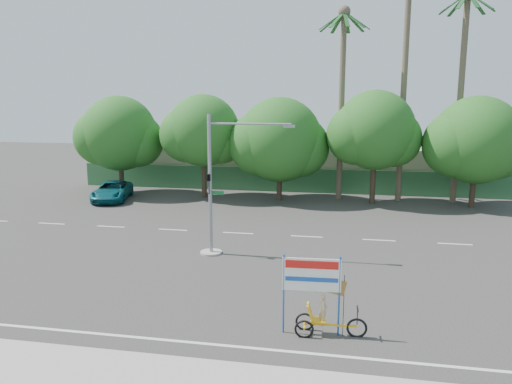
# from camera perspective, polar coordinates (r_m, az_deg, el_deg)

# --- Properties ---
(ground) EXTENTS (120.00, 120.00, 0.00)m
(ground) POSITION_cam_1_polar(r_m,az_deg,el_deg) (21.36, -1.54, -10.61)
(ground) COLOR #33302D
(ground) RESTS_ON ground
(sidewalk_near) EXTENTS (50.00, 2.40, 0.12)m
(sidewalk_near) POSITION_cam_1_polar(r_m,az_deg,el_deg) (14.83, -8.10, -20.71)
(sidewalk_near) COLOR gray
(sidewalk_near) RESTS_ON ground
(fence) EXTENTS (38.00, 0.08, 2.00)m
(fence) POSITION_cam_1_polar(r_m,az_deg,el_deg) (41.71, 4.71, 1.34)
(fence) COLOR #336B3D
(fence) RESTS_ON ground
(building_left) EXTENTS (12.00, 8.00, 4.00)m
(building_left) POSITION_cam_1_polar(r_m,az_deg,el_deg) (47.97, -6.68, 3.74)
(building_left) COLOR #BDB296
(building_left) RESTS_ON ground
(building_right) EXTENTS (14.00, 8.00, 3.60)m
(building_right) POSITION_cam_1_polar(r_m,az_deg,el_deg) (45.98, 15.30, 2.88)
(building_right) COLOR #BDB296
(building_right) RESTS_ON ground
(tree_far_left) EXTENTS (7.14, 6.00, 7.96)m
(tree_far_left) POSITION_cam_1_polar(r_m,az_deg,el_deg) (41.78, -15.40, 6.21)
(tree_far_left) COLOR #473828
(tree_far_left) RESTS_ON ground
(tree_left) EXTENTS (6.66, 5.60, 8.07)m
(tree_left) POSITION_cam_1_polar(r_m,az_deg,el_deg) (39.20, -6.12, 6.69)
(tree_left) COLOR #473828
(tree_left) RESTS_ON ground
(tree_center) EXTENTS (7.62, 6.40, 7.85)m
(tree_center) POSITION_cam_1_polar(r_m,az_deg,el_deg) (37.96, 2.64, 5.71)
(tree_center) COLOR #473828
(tree_center) RESTS_ON ground
(tree_right) EXTENTS (6.90, 5.80, 8.36)m
(tree_right) POSITION_cam_1_polar(r_m,az_deg,el_deg) (37.57, 13.36, 6.57)
(tree_right) COLOR #473828
(tree_right) RESTS_ON ground
(tree_far_right) EXTENTS (7.38, 6.20, 7.94)m
(tree_far_right) POSITION_cam_1_polar(r_m,az_deg,el_deg) (38.57, 23.80, 5.16)
(tree_far_right) COLOR #473828
(tree_far_right) RESTS_ON ground
(palm_tall) EXTENTS (3.73, 3.79, 17.45)m
(palm_tall) POSITION_cam_1_polar(r_m,az_deg,el_deg) (39.21, 16.69, 14.22)
(palm_tall) COLOR #70604C
(palm_tall) RESTS_ON ground
(palm_mid) EXTENTS (3.73, 3.79, 15.45)m
(palm_mid) POSITION_cam_1_polar(r_m,az_deg,el_deg) (39.74, 22.48, 12.28)
(palm_mid) COLOR #70604C
(palm_mid) RESTS_ON ground
(palm_short) EXTENTS (3.73, 3.79, 14.45)m
(palm_short) POSITION_cam_1_polar(r_m,az_deg,el_deg) (38.96, 9.82, 12.17)
(palm_short) COLOR #70604C
(palm_short) RESTS_ON ground
(traffic_signal) EXTENTS (4.72, 1.10, 7.00)m
(traffic_signal) POSITION_cam_1_polar(r_m,az_deg,el_deg) (24.77, -4.59, -0.61)
(traffic_signal) COLOR gray
(traffic_signal) RESTS_ON ground
(trike_billboard) EXTENTS (2.82, 0.67, 2.77)m
(trike_billboard) POSITION_cam_1_polar(r_m,az_deg,el_deg) (16.96, 7.24, -12.46)
(trike_billboard) COLOR black
(trike_billboard) RESTS_ON ground
(pickup_truck) EXTENTS (3.56, 5.64, 1.45)m
(pickup_truck) POSITION_cam_1_polar(r_m,az_deg,el_deg) (39.89, -16.13, 0.12)
(pickup_truck) COLOR #0E5964
(pickup_truck) RESTS_ON ground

